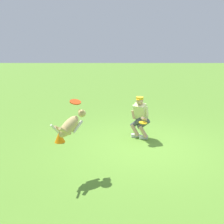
# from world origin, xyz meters

# --- Properties ---
(ground_plane) EXTENTS (60.00, 60.00, 0.00)m
(ground_plane) POSITION_xyz_m (0.00, 0.00, 0.00)
(ground_plane) COLOR #5C8E2F
(person) EXTENTS (0.62, 0.71, 1.29)m
(person) POSITION_xyz_m (0.11, -0.67, 0.70)
(person) COLOR silver
(person) RESTS_ON ground_plane
(dog) EXTENTS (0.67, 0.84, 0.57)m
(dog) POSITION_xyz_m (1.82, 1.56, 1.15)
(dog) COLOR tan
(frisbee_flying) EXTENTS (0.28, 0.29, 0.11)m
(frisbee_flying) POSITION_xyz_m (1.73, 1.37, 1.60)
(frisbee_flying) COLOR #DE4715
(frisbee_held) EXTENTS (0.26, 0.26, 0.05)m
(frisbee_held) POSITION_xyz_m (0.07, -0.28, 0.61)
(frisbee_held) COLOR yellow
(frisbee_held) RESTS_ON person
(training_cone) EXTENTS (0.31, 0.31, 0.34)m
(training_cone) POSITION_xyz_m (2.49, -0.32, 0.17)
(training_cone) COLOR orange
(training_cone) RESTS_ON ground_plane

